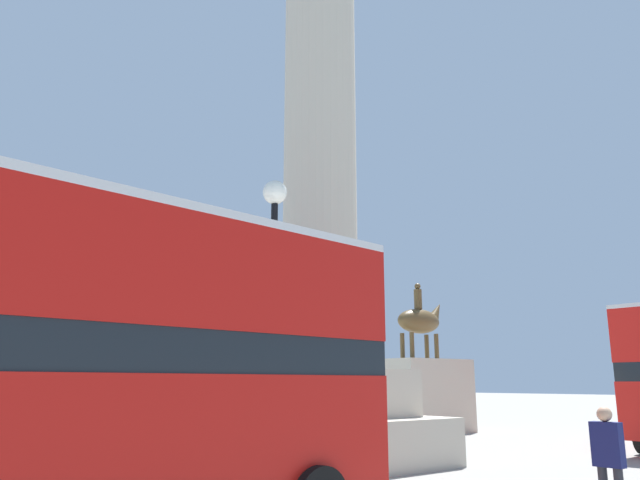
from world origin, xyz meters
name	(u,v)px	position (x,y,z in m)	size (l,w,h in m)	color
ground_plane	(320,465)	(0.00, 0.00, 0.00)	(200.00, 200.00, 0.00)	gray
monument_column	(320,198)	(0.00, 0.00, 7.31)	(5.35, 5.35, 20.57)	#BCB29E
bus_a	(22,357)	(-8.90, -5.39, 2.42)	(10.69, 3.53, 4.38)	#B7140F
equestrian_statue	(421,388)	(10.28, 5.61, 1.87)	(4.01, 2.95, 6.53)	#BCB29E
street_lamp	(273,291)	(-3.82, -3.23, 3.91)	(0.50, 0.50, 6.21)	black
pedestrian_by_plinth	(609,457)	(-1.02, -8.34, 0.99)	(0.23, 0.46, 1.76)	#28282D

